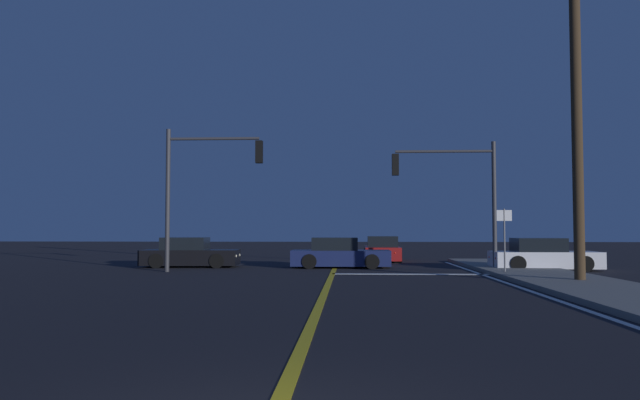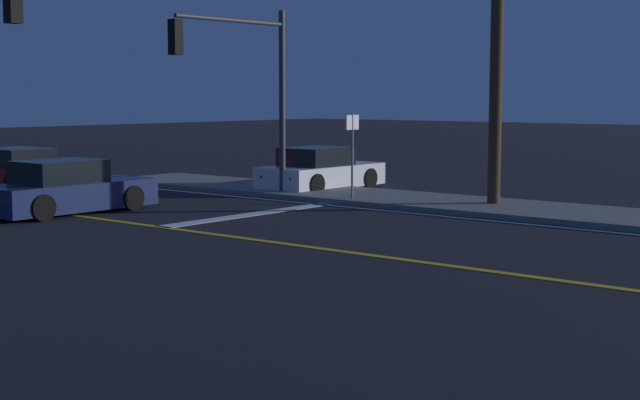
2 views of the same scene
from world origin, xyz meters
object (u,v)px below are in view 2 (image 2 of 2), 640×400
Objects in this scene: car_parked_curb_white at (320,171)px; street_sign_corner at (352,143)px; car_distant_tail_navy at (66,190)px; traffic_signal_near_right at (243,71)px; car_far_approaching_red at (14,173)px.

street_sign_corner reaches higher than car_parked_curb_white.
car_distant_tail_navy is 0.82× the size of traffic_signal_near_right.
car_distant_tail_navy is 1.79× the size of street_sign_corner.
street_sign_corner reaches higher than car_far_approaching_red.
traffic_signal_near_right is 3.66m from street_sign_corner.
car_far_approaching_red is at bearing -137.94° from car_parked_curb_white.
traffic_signal_near_right is at bearing -86.38° from car_parked_curb_white.
traffic_signal_near_right is 2.18× the size of street_sign_corner.
car_distant_tail_navy is at bearing 145.32° from street_sign_corner.
street_sign_corner is at bearing -67.62° from car_far_approaching_red.
car_parked_curb_white is at bearing -176.39° from traffic_signal_near_right.
street_sign_corner is at bearing 115.03° from traffic_signal_near_right.
traffic_signal_near_right is (4.87, -1.47, 3.03)m from car_distant_tail_navy.
car_far_approaching_red is at bearing 158.55° from car_distant_tail_navy.
car_parked_curb_white is 4.74m from traffic_signal_near_right.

